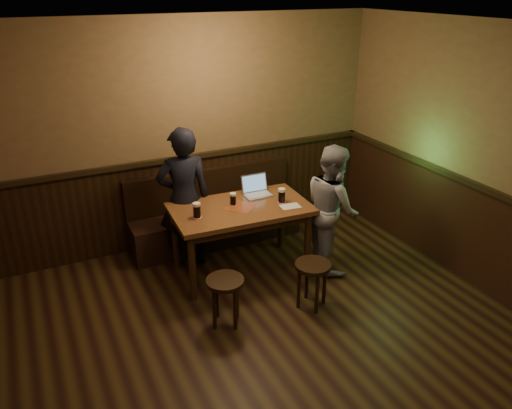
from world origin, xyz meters
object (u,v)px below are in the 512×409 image
object	(u,v)px
bench	(215,219)
stool_left	(225,288)
pint_right	(282,195)
pub_table	(240,215)
person_grey	(332,208)
pint_left	(197,210)
laptop	(256,190)
pint_mid	(233,199)
person_suit	(184,199)
stool_right	(312,272)

from	to	relation	value
bench	stool_left	size ratio (longest dim) A/B	4.35
pint_right	pub_table	bearing A→B (deg)	168.45
person_grey	pint_left	bearing A→B (deg)	92.18
pint_right	laptop	bearing A→B (deg)	115.28
pint_mid	laptop	xyz separation A→B (m)	(0.37, 0.16, -0.01)
stool_left	pint_right	bearing A→B (deg)	36.20
stool_left	pint_mid	distance (m)	1.15
person_suit	person_grey	bearing A→B (deg)	161.16
stool_left	stool_right	world-z (taller)	stool_left
pint_mid	bench	bearing A→B (deg)	85.81
stool_right	laptop	xyz separation A→B (m)	(-0.06, 1.20, 0.48)
laptop	pint_left	bearing A→B (deg)	-159.80
stool_right	laptop	size ratio (longest dim) A/B	1.54
stool_left	stool_right	bearing A→B (deg)	-7.34
bench	stool_right	bearing A→B (deg)	-78.14
bench	pint_right	xyz separation A→B (m)	(0.47, -0.91, 0.60)
pint_left	laptop	distance (m)	0.89
stool_right	laptop	distance (m)	1.29
pint_left	person_grey	size ratio (longest dim) A/B	0.11
pub_table	stool_right	distance (m)	1.08
stool_right	pub_table	bearing A→B (deg)	111.17
pub_table	laptop	xyz separation A→B (m)	(0.32, 0.24, 0.17)
pint_left	pint_right	xyz separation A→B (m)	(1.00, -0.04, -0.00)
pint_left	person_suit	world-z (taller)	person_suit
stool_right	stool_left	bearing A→B (deg)	172.66
pint_mid	laptop	bearing A→B (deg)	23.34
pint_left	pint_mid	size ratio (longest dim) A/B	1.18
stool_right	pint_left	world-z (taller)	pint_left
pint_left	laptop	xyz separation A→B (m)	(0.84, 0.29, -0.03)
stool_left	pint_mid	xyz separation A→B (m)	(0.49, 0.92, 0.49)
bench	stool_left	bearing A→B (deg)	-108.29
laptop	person_grey	world-z (taller)	person_grey
bench	stool_right	size ratio (longest dim) A/B	4.37
person_grey	person_suit	bearing A→B (deg)	75.27
pint_left	pint_right	size ratio (longest dim) A/B	1.01
stool_left	person_grey	distance (m)	1.67
pint_left	pint_right	bearing A→B (deg)	-2.34
stool_right	pint_mid	size ratio (longest dim) A/B	3.49
bench	stool_right	world-z (taller)	bench
pint_left	person_suit	distance (m)	0.50
person_grey	stool_left	bearing A→B (deg)	120.60
bench	pint_right	size ratio (longest dim) A/B	13.09
pub_table	pint_right	xyz separation A→B (m)	(0.47, -0.10, 0.19)
pint_right	person_grey	size ratio (longest dim) A/B	0.11
pint_right	person_suit	xyz separation A→B (m)	(-0.98, 0.54, -0.06)
pint_mid	person_grey	xyz separation A→B (m)	(1.06, -0.41, -0.15)
person_suit	person_grey	xyz separation A→B (m)	(1.51, -0.78, -0.10)
pub_table	pint_left	distance (m)	0.57
bench	stool_left	xyz separation A→B (m)	(-0.55, -1.65, 0.09)
pub_table	pint_right	world-z (taller)	pint_right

